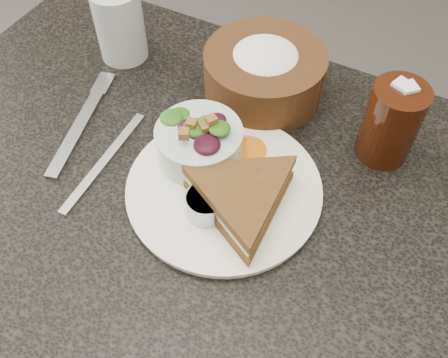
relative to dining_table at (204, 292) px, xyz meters
name	(u,v)px	position (x,y,z in m)	size (l,w,h in m)	color
floor	(208,351)	(0.00, 0.00, -0.38)	(6.00, 6.00, 0.00)	#43413F
dining_table	(204,292)	(0.00, 0.00, 0.00)	(1.00, 0.70, 0.75)	black
dinner_plate	(224,189)	(0.04, 0.01, 0.38)	(0.28, 0.28, 0.01)	white
sandwich	(242,197)	(0.08, -0.01, 0.41)	(0.19, 0.19, 0.05)	#573C17
salad_bowl	(199,139)	(-0.02, 0.04, 0.42)	(0.13, 0.13, 0.07)	silver
dressing_ramekin	(206,204)	(0.04, -0.04, 0.40)	(0.06, 0.06, 0.03)	#A0A4AF
orange_wedge	(248,144)	(0.04, 0.08, 0.40)	(0.06, 0.06, 0.03)	orange
fork	(79,127)	(-0.22, 0.01, 0.38)	(0.02, 0.21, 0.01)	#A8AAB3
knife	(104,161)	(-0.14, -0.03, 0.38)	(0.01, 0.21, 0.00)	#ADADAE
bread_basket	(265,67)	(0.01, 0.22, 0.43)	(0.20, 0.20, 0.11)	#512E17
cola_glass	(392,120)	(0.22, 0.19, 0.44)	(0.08, 0.08, 0.14)	black
water_glass	(120,24)	(-0.26, 0.20, 0.44)	(0.08, 0.08, 0.13)	#B1B8BE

